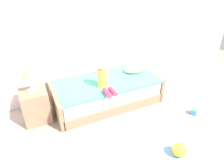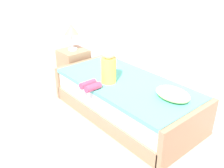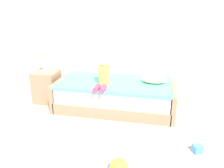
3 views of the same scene
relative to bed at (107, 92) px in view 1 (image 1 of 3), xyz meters
name	(u,v)px [view 1 (image 1 of 3)]	position (x,y,z in m)	size (l,w,h in m)	color
wall_rear	(108,23)	(0.31, 0.60, 1.20)	(7.20, 0.10, 2.90)	white
bed	(107,92)	(0.00, 0.00, 0.00)	(2.11, 1.00, 0.50)	#997556
nightstand	(36,106)	(-1.35, 0.02, 0.05)	(0.44, 0.44, 0.60)	#997556
table_lamp	(28,73)	(-1.35, 0.02, 0.69)	(0.24, 0.24, 0.45)	silver
child_figure	(104,78)	(-0.15, -0.23, 0.46)	(0.20, 0.51, 0.50)	gold
pillow	(134,69)	(0.68, 0.10, 0.32)	(0.44, 0.30, 0.13)	#F2E58C
toy_ball	(180,150)	(0.39, -1.70, -0.14)	(0.21, 0.21, 0.21)	yellow
area_rug	(147,142)	(0.11, -1.30, -0.24)	(1.60, 1.10, 0.01)	#7AA8CC
toy_block	(194,112)	(1.31, -1.09, -0.19)	(0.11, 0.11, 0.11)	#4C99E5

